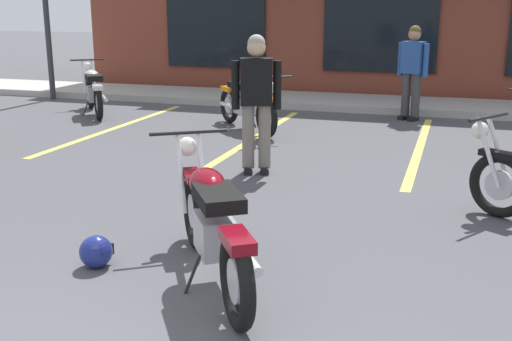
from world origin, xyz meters
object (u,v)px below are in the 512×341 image
(person_in_shorts_foreground, at_px, (256,96))
(helmet_on_pavement, at_px, (96,252))
(person_in_black_shirt, at_px, (413,67))
(motorcycle_black_cruiser, at_px, (247,103))
(motorcycle_blue_standard, at_px, (94,90))
(motorcycle_foreground_classic, at_px, (212,221))

(person_in_shorts_foreground, relative_size, helmet_on_pavement, 6.44)
(person_in_black_shirt, bearing_deg, person_in_shorts_foreground, -108.92)
(motorcycle_black_cruiser, relative_size, person_in_black_shirt, 1.00)
(person_in_shorts_foreground, bearing_deg, motorcycle_blue_standard, 143.54)
(motorcycle_blue_standard, xyz_separation_m, person_in_shorts_foreground, (4.29, -3.17, 0.49))
(person_in_shorts_foreground, bearing_deg, motorcycle_black_cruiser, 111.22)
(motorcycle_foreground_classic, bearing_deg, person_in_shorts_foreground, 102.08)
(motorcycle_foreground_classic, xyz_separation_m, person_in_shorts_foreground, (-0.66, 3.08, 0.49))
(motorcycle_blue_standard, bearing_deg, motorcycle_black_cruiser, -10.78)
(motorcycle_foreground_classic, bearing_deg, motorcycle_black_cruiser, 106.32)
(motorcycle_black_cruiser, xyz_separation_m, person_in_shorts_foreground, (0.99, -2.54, 0.49))
(person_in_black_shirt, bearing_deg, motorcycle_blue_standard, -168.27)
(motorcycle_black_cruiser, bearing_deg, person_in_black_shirt, 36.38)
(motorcycle_blue_standard, xyz_separation_m, person_in_black_shirt, (5.79, 1.20, 0.49))
(helmet_on_pavement, bearing_deg, person_in_black_shirt, 76.58)
(motorcycle_foreground_classic, relative_size, motorcycle_blue_standard, 1.03)
(motorcycle_foreground_classic, relative_size, person_in_shorts_foreground, 1.09)
(motorcycle_blue_standard, distance_m, person_in_black_shirt, 5.93)
(helmet_on_pavement, bearing_deg, motorcycle_blue_standard, 122.30)
(motorcycle_black_cruiser, xyz_separation_m, helmet_on_pavement, (0.69, -5.69, -0.33))
(motorcycle_foreground_classic, distance_m, motorcycle_blue_standard, 7.97)
(person_in_black_shirt, distance_m, person_in_shorts_foreground, 4.62)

